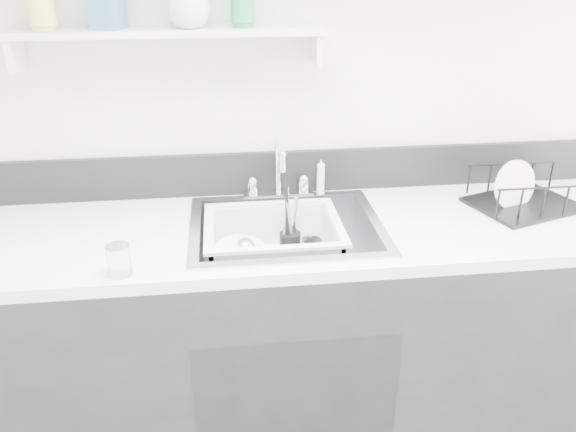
{
  "coord_description": "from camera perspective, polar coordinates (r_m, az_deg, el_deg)",
  "views": [
    {
      "loc": [
        -0.2,
        -0.48,
        1.75
      ],
      "look_at": [
        0.0,
        1.14,
        0.98
      ],
      "focal_mm": 35.0,
      "sensor_mm": 36.0,
      "label": 1
    }
  ],
  "objects": [
    {
      "name": "faucet",
      "position": [
        2.07,
        -0.98,
        3.46
      ],
      "size": [
        0.26,
        0.18,
        0.23
      ],
      "color": "silver",
      "rests_on": "counter_run"
    },
    {
      "name": "utensil_cup",
      "position": [
        1.98,
        0.2,
        -2.71
      ],
      "size": [
        0.07,
        0.07,
        0.25
      ],
      "rotation": [
        0.0,
        0.0,
        -0.38
      ],
      "color": "black",
      "rests_on": "wash_tub"
    },
    {
      "name": "wall_shelf",
      "position": [
        1.92,
        -12.0,
        17.61
      ],
      "size": [
        1.0,
        0.16,
        0.12
      ],
      "color": "silver",
      "rests_on": "room_shell"
    },
    {
      "name": "plate_stack",
      "position": [
        1.9,
        -4.3,
        -5.03
      ],
      "size": [
        0.26,
        0.25,
        0.1
      ],
      "rotation": [
        0.0,
        0.0,
        0.21
      ],
      "color": "white",
      "rests_on": "wash_tub"
    },
    {
      "name": "sink",
      "position": [
        1.92,
        -0.18,
        -3.43
      ],
      "size": [
        0.64,
        0.52,
        0.2
      ],
      "primitive_type": null,
      "color": "silver",
      "rests_on": "counter_run"
    },
    {
      "name": "room_shell",
      "position": [
        0.89,
        6.24,
        20.95
      ],
      "size": [
        3.5,
        3.0,
        2.6
      ],
      "color": "silver",
      "rests_on": "ground"
    },
    {
      "name": "tumbler_counter",
      "position": [
        1.65,
        -16.8,
        -4.34
      ],
      "size": [
        0.08,
        0.08,
        0.09
      ],
      "primitive_type": "cylinder",
      "rotation": [
        0.0,
        0.0,
        0.36
      ],
      "color": "white",
      "rests_on": "counter_run"
    },
    {
      "name": "bowl_small",
      "position": [
        1.9,
        2.56,
        -5.34
      ],
      "size": [
        0.16,
        0.16,
        0.04
      ],
      "primitive_type": "imported",
      "rotation": [
        0.0,
        0.0,
        -0.4
      ],
      "color": "white",
      "rests_on": "wash_tub"
    },
    {
      "name": "tumbler_in_tub",
      "position": [
        1.93,
        2.37,
        -3.67
      ],
      "size": [
        0.08,
        0.08,
        0.1
      ],
      "primitive_type": "cylinder",
      "rotation": [
        0.0,
        0.0,
        0.2
      ],
      "color": "white",
      "rests_on": "wash_tub"
    },
    {
      "name": "side_sprayer",
      "position": [
        2.1,
        3.35,
        3.99
      ],
      "size": [
        0.03,
        0.03,
        0.14
      ],
      "primitive_type": "cylinder",
      "color": "white",
      "rests_on": "counter_run"
    },
    {
      "name": "wash_tub",
      "position": [
        1.92,
        -1.51,
        -3.02
      ],
      "size": [
        0.52,
        0.45,
        0.18
      ],
      "primitive_type": null,
      "rotation": [
        0.0,
        0.0,
        -0.18
      ],
      "color": "white",
      "rests_on": "sink"
    },
    {
      "name": "backsplash",
      "position": [
        2.12,
        -1.13,
        4.48
      ],
      "size": [
        3.2,
        0.02,
        0.16
      ],
      "primitive_type": "cube",
      "color": "black",
      "rests_on": "counter_run"
    },
    {
      "name": "ladle",
      "position": [
        1.92,
        -2.34,
        -4.11
      ],
      "size": [
        0.31,
        0.21,
        0.08
      ],
      "primitive_type": null,
      "rotation": [
        0.0,
        0.0,
        -0.41
      ],
      "color": "silver",
      "rests_on": "wash_tub"
    },
    {
      "name": "dish_rack",
      "position": [
        2.17,
        23.03,
        2.5
      ],
      "size": [
        0.43,
        0.37,
        0.13
      ],
      "primitive_type": null,
      "rotation": [
        0.0,
        0.0,
        0.31
      ],
      "color": "black",
      "rests_on": "counter_run"
    },
    {
      "name": "counter_run",
      "position": [
        2.12,
        -0.17,
        -12.24
      ],
      "size": [
        3.2,
        0.62,
        0.92
      ],
      "color": "black",
      "rests_on": "ground"
    }
  ]
}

